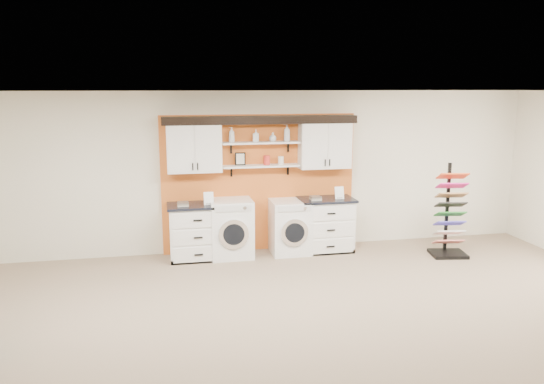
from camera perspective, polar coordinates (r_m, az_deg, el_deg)
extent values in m
plane|color=gray|center=(6.03, 5.67, -17.18)|extent=(10.00, 10.00, 0.00)
plane|color=white|center=(5.31, 6.26, 10.48)|extent=(10.00, 10.00, 0.00)
plane|color=beige|center=(9.31, -1.41, 2.21)|extent=(10.00, 0.00, 10.00)
cube|color=#CE6223|center=(9.31, -1.37, 0.96)|extent=(3.40, 0.07, 2.40)
cube|color=white|center=(8.92, -8.39, 4.81)|extent=(0.90, 0.34, 0.84)
cube|color=white|center=(8.74, -9.77, 4.63)|extent=(0.42, 0.01, 0.78)
cube|color=white|center=(8.76, -6.88, 4.73)|extent=(0.42, 0.01, 0.78)
cube|color=white|center=(9.32, 5.67, 5.14)|extent=(0.90, 0.34, 0.84)
cube|color=white|center=(9.09, 4.67, 5.01)|extent=(0.42, 0.01, 0.78)
cube|color=white|center=(9.22, 7.30, 5.04)|extent=(0.42, 0.01, 0.78)
cube|color=white|center=(9.10, -1.20, 2.82)|extent=(1.32, 0.28, 0.03)
cube|color=white|center=(9.05, -1.21, 5.33)|extent=(1.32, 0.28, 0.03)
cube|color=black|center=(9.04, -1.24, 7.87)|extent=(3.30, 0.40, 0.10)
cube|color=black|center=(8.85, -1.02, 7.41)|extent=(3.30, 0.04, 0.04)
cube|color=black|center=(9.07, -3.43, 3.58)|extent=(0.18, 0.02, 0.22)
cube|color=beige|center=(9.06, -3.43, 3.57)|extent=(0.14, 0.01, 0.18)
cylinder|color=red|center=(9.10, -0.58, 3.44)|extent=(0.11, 0.11, 0.16)
cylinder|color=silver|center=(9.16, 0.96, 3.42)|extent=(0.10, 0.10, 0.14)
cube|color=white|center=(9.05, -8.07, -4.33)|extent=(0.90, 0.60, 0.90)
cube|color=black|center=(8.91, -7.89, -7.37)|extent=(0.90, 0.06, 0.07)
cube|color=black|center=(8.93, -8.16, -1.41)|extent=(0.96, 0.66, 0.04)
cube|color=white|center=(8.68, -8.00, -3.01)|extent=(0.82, 0.02, 0.25)
cube|color=white|center=(8.75, -7.95, -4.86)|extent=(0.82, 0.02, 0.25)
cube|color=white|center=(8.84, -7.90, -6.67)|extent=(0.82, 0.02, 0.25)
cube|color=white|center=(9.44, 5.77, -3.60)|extent=(0.91, 0.60, 0.91)
cube|color=black|center=(9.31, 6.22, -6.50)|extent=(0.91, 0.06, 0.07)
cube|color=black|center=(9.33, 5.83, -0.78)|extent=(0.97, 0.66, 0.04)
cube|color=white|center=(9.09, 6.38, -2.30)|extent=(0.83, 0.02, 0.25)
cube|color=white|center=(9.16, 6.34, -4.07)|extent=(0.83, 0.02, 0.25)
cube|color=white|center=(9.24, 6.30, -5.82)|extent=(0.83, 0.02, 0.25)
cube|color=white|center=(9.08, -4.42, -3.89)|extent=(0.71, 0.66, 0.99)
cube|color=silver|center=(8.66, -4.19, -1.75)|extent=(0.61, 0.02, 0.10)
cylinder|color=silver|center=(8.77, -4.15, -4.55)|extent=(0.50, 0.05, 0.50)
cylinder|color=black|center=(8.74, -4.12, -4.59)|extent=(0.36, 0.03, 0.36)
cube|color=white|center=(9.27, 1.93, -3.73)|extent=(0.67, 0.66, 0.94)
cube|color=silver|center=(8.86, 2.45, -1.79)|extent=(0.57, 0.02, 0.10)
cylinder|color=silver|center=(8.96, 2.43, -4.37)|extent=(0.47, 0.05, 0.47)
cylinder|color=black|center=(8.94, 2.46, -4.41)|extent=(0.33, 0.03, 0.33)
cube|color=black|center=(9.70, 18.38, -6.33)|extent=(0.65, 0.57, 0.06)
cube|color=black|center=(9.66, 18.33, -1.53)|extent=(0.06, 0.06, 1.55)
cube|color=#E66F66|center=(9.66, 18.42, -5.09)|extent=(0.52, 0.35, 0.14)
cube|color=silver|center=(9.62, 18.48, -4.15)|extent=(0.52, 0.35, 0.14)
cube|color=#4137C3|center=(9.58, 18.55, -3.20)|extent=(0.52, 0.35, 0.14)
cube|color=#217A25|center=(9.54, 18.61, -2.25)|extent=(0.52, 0.35, 0.14)
cube|color=black|center=(9.50, 18.67, -1.29)|extent=(0.52, 0.35, 0.14)
cube|color=#A77345|center=(9.47, 18.73, -0.32)|extent=(0.52, 0.35, 0.14)
cube|color=#D41982|center=(9.44, 18.79, 0.66)|extent=(0.52, 0.35, 0.14)
cube|color=#E44E18|center=(9.41, 18.86, 1.64)|extent=(0.52, 0.35, 0.14)
imported|color=silver|center=(8.96, -4.36, 6.16)|extent=(0.14, 0.14, 0.26)
imported|color=silver|center=(9.02, -1.74, 6.07)|extent=(0.12, 0.12, 0.21)
imported|color=silver|center=(9.08, 0.08, 5.94)|extent=(0.16, 0.16, 0.16)
imported|color=silver|center=(9.13, 1.61, 6.38)|extent=(0.11, 0.11, 0.29)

